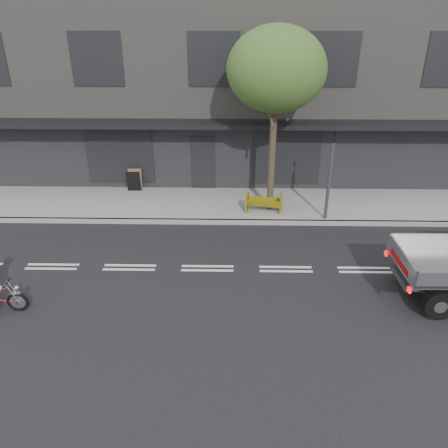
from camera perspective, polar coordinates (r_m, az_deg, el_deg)
ground at (r=13.46m, az=-2.18°, el=-5.82°), size 80.00×80.00×0.00m
sidewalk at (r=17.57m, az=-1.36°, el=2.60°), size 32.00×3.20×0.15m
kerb at (r=16.12m, az=-1.59°, el=0.30°), size 32.00×0.20×0.15m
building_main at (r=22.89m, az=-0.75°, el=18.48°), size 26.00×10.00×8.00m
street_tree at (r=15.74m, az=6.86°, el=19.34°), size 3.40×3.40×6.74m
traffic_light_pole at (r=16.09m, az=13.57°, el=5.60°), size 0.12×0.12×3.50m
construction_barrier at (r=16.46m, az=5.28°, el=2.53°), size 1.44×0.77×0.76m
sandwich_board at (r=18.86m, az=-11.72°, el=5.47°), size 0.59×0.41×0.90m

